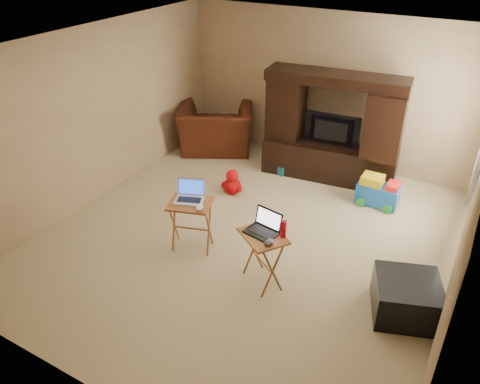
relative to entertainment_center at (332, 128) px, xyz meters
The scene contains 20 objects.
floor 2.32m from the entertainment_center, 98.85° to the right, with size 5.50×5.50×0.00m, color beige.
ceiling 2.71m from the entertainment_center, 98.85° to the right, with size 5.50×5.50×0.00m, color silver.
wall_back 0.80m from the entertainment_center, 118.22° to the left, with size 5.00×5.00×0.00m, color tan.
wall_front 4.91m from the entertainment_center, 93.89° to the right, with size 5.00×5.00×0.00m, color tan.
wall_left 3.57m from the entertainment_center, 143.03° to the right, with size 5.50×5.50×0.00m, color tan.
wall_right 3.06m from the entertainment_center, 44.51° to the right, with size 5.50×5.50×0.00m, color tan.
entertainment_center is the anchor object (origin of this frame).
television 0.06m from the entertainment_center, 90.00° to the right, with size 0.88×0.12×0.51m, color black.
recliner 2.21m from the entertainment_center, behind, with size 1.28×1.12×0.83m, color #451C0E.
child_rocker 0.98m from the entertainment_center, behind, with size 0.40×0.46×0.53m, color #165D7E, non-canonical shape.
plush_toy 1.77m from the entertainment_center, 131.56° to the right, with size 0.37×0.31×0.41m, color red, non-canonical shape.
push_toy 1.23m from the entertainment_center, 25.39° to the right, with size 0.61×0.44×0.46m, color blue, non-canonical shape.
ottoman 3.18m from the entertainment_center, 54.51° to the right, with size 0.66×0.66×0.43m, color black.
tray_table_left 2.86m from the entertainment_center, 107.47° to the right, with size 0.52×0.42×0.68m, color #A75028.
tray_table_right 2.89m from the entertainment_center, 85.03° to the right, with size 0.51×0.41×0.67m, color #9A6425.
laptop_left 2.79m from the entertainment_center, 108.24° to the right, with size 0.35×0.29×0.24m, color #B4B3B8.
laptop_right 2.82m from the entertainment_center, 85.80° to the right, with size 0.35×0.29×0.24m, color black.
mouse_left 2.83m from the entertainment_center, 103.36° to the right, with size 0.09×0.14×0.06m, color silver.
mouse_right 2.98m from the entertainment_center, 82.73° to the right, with size 0.09×0.14×0.06m, color #39393E.
water_bottle 2.79m from the entertainment_center, 80.79° to the right, with size 0.07×0.07×0.21m, color red.
Camera 1 is at (2.42, -4.50, 3.68)m, focal length 35.00 mm.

